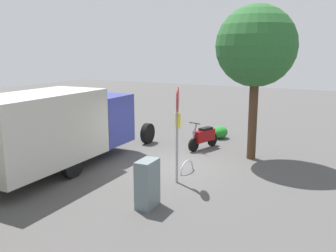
{
  "coord_description": "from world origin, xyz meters",
  "views": [
    {
      "loc": [
        11.26,
        5.83,
        4.06
      ],
      "look_at": [
        0.11,
        -0.1,
        1.45
      ],
      "focal_mm": 38.96,
      "sensor_mm": 36.0,
      "label": 1
    }
  ],
  "objects_px": {
    "utility_cabinet": "(147,184)",
    "box_truck_near": "(60,125)",
    "street_tree": "(256,47)",
    "stop_sign": "(177,120)",
    "bike_rack_hoop": "(187,172)",
    "motorcycle": "(204,137)"
  },
  "relations": [
    {
      "from": "utility_cabinet",
      "to": "box_truck_near",
      "type": "bearing_deg",
      "value": -107.7
    },
    {
      "from": "street_tree",
      "to": "stop_sign",
      "type": "bearing_deg",
      "value": -19.95
    },
    {
      "from": "box_truck_near",
      "to": "bike_rack_hoop",
      "type": "relative_size",
      "value": 9.65
    },
    {
      "from": "stop_sign",
      "to": "utility_cabinet",
      "type": "xyz_separation_m",
      "value": [
        1.99,
        0.12,
        -1.37
      ]
    },
    {
      "from": "box_truck_near",
      "to": "bike_rack_hoop",
      "type": "bearing_deg",
      "value": -69.68
    },
    {
      "from": "motorcycle",
      "to": "stop_sign",
      "type": "bearing_deg",
      "value": 27.85
    },
    {
      "from": "stop_sign",
      "to": "street_tree",
      "type": "height_order",
      "value": "street_tree"
    },
    {
      "from": "utility_cabinet",
      "to": "bike_rack_hoop",
      "type": "height_order",
      "value": "utility_cabinet"
    },
    {
      "from": "bike_rack_hoop",
      "to": "stop_sign",
      "type": "bearing_deg",
      "value": 8.09
    },
    {
      "from": "box_truck_near",
      "to": "street_tree",
      "type": "relative_size",
      "value": 1.44
    },
    {
      "from": "motorcycle",
      "to": "stop_sign",
      "type": "height_order",
      "value": "stop_sign"
    },
    {
      "from": "stop_sign",
      "to": "bike_rack_hoop",
      "type": "xyz_separation_m",
      "value": [
        -1.05,
        -0.15,
        -2.01
      ]
    },
    {
      "from": "motorcycle",
      "to": "street_tree",
      "type": "xyz_separation_m",
      "value": [
        0.49,
        2.16,
        3.68
      ]
    },
    {
      "from": "motorcycle",
      "to": "utility_cabinet",
      "type": "bearing_deg",
      "value": 25.34
    },
    {
      "from": "stop_sign",
      "to": "bike_rack_hoop",
      "type": "height_order",
      "value": "stop_sign"
    },
    {
      "from": "street_tree",
      "to": "box_truck_near",
      "type": "bearing_deg",
      "value": -52.29
    },
    {
      "from": "stop_sign",
      "to": "utility_cabinet",
      "type": "bearing_deg",
      "value": 3.32
    },
    {
      "from": "street_tree",
      "to": "utility_cabinet",
      "type": "relative_size",
      "value": 4.46
    },
    {
      "from": "motorcycle",
      "to": "stop_sign",
      "type": "distance_m",
      "value": 4.5
    },
    {
      "from": "stop_sign",
      "to": "street_tree",
      "type": "bearing_deg",
      "value": 160.05
    },
    {
      "from": "motorcycle",
      "to": "bike_rack_hoop",
      "type": "distance_m",
      "value": 3.23
    },
    {
      "from": "street_tree",
      "to": "utility_cabinet",
      "type": "distance_m",
      "value": 6.8
    }
  ]
}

